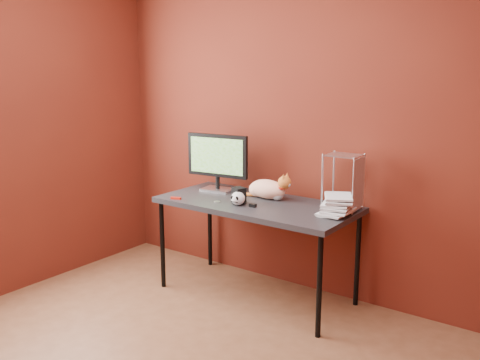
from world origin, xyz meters
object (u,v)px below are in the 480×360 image
Objects in this scene: monitor at (217,160)px; book_stack at (329,107)px; desk at (256,209)px; cat at (268,189)px; skull_mug at (238,198)px; speaker at (239,196)px.

monitor is 1.13m from book_stack.
desk is 0.19m from cat.
skull_mug is at bearing -99.12° from cat.
book_stack reaches higher than skull_mug.
skull_mug is 0.05m from speaker.
speaker is (0.38, -0.23, -0.20)m from monitor.
cat is (0.01, 0.15, 0.13)m from desk.
desk is at bearing 67.82° from skull_mug.
desk is 12.26× the size of speaker.
monitor is at bearing 175.42° from book_stack.
book_stack is (0.61, 0.19, 0.68)m from skull_mug.
skull_mug is (0.41, -0.28, -0.21)m from monitor.
monitor is 5.14× the size of skull_mug.
book_stack is at bearing 15.56° from skull_mug.
speaker is (-0.09, -0.26, -0.02)m from cat.
cat is at bearing 168.86° from book_stack.
book_stack is (0.64, 0.15, 0.68)m from speaker.
speaker is at bearing 115.57° from skull_mug.
monitor is 0.49m from speaker.
book_stack is (0.55, 0.04, 0.79)m from desk.
book_stack is at bearing -12.51° from monitor.
skull_mug is at bearing -41.83° from speaker.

